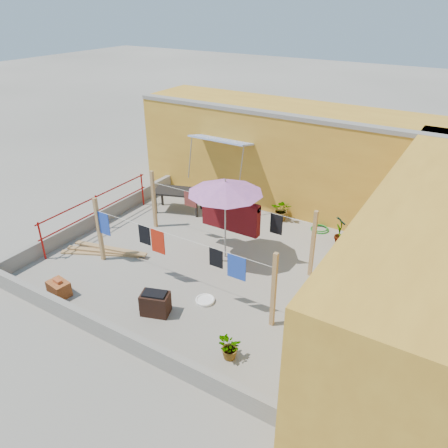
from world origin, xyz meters
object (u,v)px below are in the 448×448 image
at_px(brazier, 155,303).
at_px(plant_back_a, 282,210).
at_px(white_basin, 205,300).
at_px(outdoor_table, 178,192).
at_px(water_jug_a, 362,264).
at_px(patio_umbrella, 225,188).
at_px(brick_stack, 59,288).
at_px(water_jug_b, 357,285).
at_px(green_hose, 320,229).

height_order(brazier, plant_back_a, plant_back_a).
bearing_deg(white_basin, outdoor_table, 133.68).
xyz_separation_m(water_jug_a, plant_back_a, (-2.94, 1.46, 0.20)).
xyz_separation_m(patio_umbrella, outdoor_table, (-2.81, 1.71, -1.41)).
relative_size(brick_stack, water_jug_b, 1.57).
height_order(outdoor_table, brazier, outdoor_table).
bearing_deg(patio_umbrella, water_jug_a, 23.24).
xyz_separation_m(outdoor_table, white_basin, (3.38, -3.54, -0.61)).
relative_size(white_basin, water_jug_b, 1.28).
bearing_deg(patio_umbrella, white_basin, -72.75).
bearing_deg(water_jug_b, white_basin, -141.80).
distance_m(brick_stack, plant_back_a, 6.89).
bearing_deg(patio_umbrella, brazier, -92.96).
relative_size(green_hose, plant_back_a, 0.79).
distance_m(brazier, white_basin, 1.17).
xyz_separation_m(white_basin, green_hose, (1.03, 4.70, -0.00)).
distance_m(patio_umbrella, outdoor_table, 3.58).
bearing_deg(green_hose, outdoor_table, -165.29).
bearing_deg(outdoor_table, green_hose, 14.71).
bearing_deg(white_basin, patio_umbrella, 107.25).
distance_m(brick_stack, water_jug_a, 7.51).
bearing_deg(white_basin, plant_back_a, 92.93).
distance_m(patio_umbrella, white_basin, 2.79).
xyz_separation_m(patio_umbrella, white_basin, (0.57, -1.83, -2.02)).
bearing_deg(brazier, patio_umbrella, 87.04).
xyz_separation_m(brick_stack, white_basin, (3.06, 1.58, -0.15)).
bearing_deg(brazier, brick_stack, -163.90).
relative_size(brick_stack, plant_back_a, 0.80).
bearing_deg(water_jug_b, patio_umbrella, -173.08).
bearing_deg(water_jug_a, brazier, -129.44).
distance_m(water_jug_a, water_jug_b, 1.00).
height_order(white_basin, green_hose, green_hose).
xyz_separation_m(water_jug_b, plant_back_a, (-3.10, 2.45, 0.19)).
xyz_separation_m(outdoor_table, green_hose, (4.41, 1.16, -0.62)).
bearing_deg(green_hose, water_jug_a, -41.33).
distance_m(outdoor_table, brick_stack, 5.16).
xyz_separation_m(outdoor_table, water_jug_b, (6.24, -1.29, -0.50)).
bearing_deg(brick_stack, plant_back_a, 65.81).
height_order(brick_stack, brazier, brazier).
xyz_separation_m(green_hose, plant_back_a, (-1.27, 0.00, 0.31)).
distance_m(patio_umbrella, green_hose, 3.86).
xyz_separation_m(brick_stack, green_hose, (4.10, 6.28, -0.15)).
relative_size(brazier, water_jug_b, 2.02).
bearing_deg(water_jug_b, water_jug_a, 99.29).
height_order(water_jug_b, plant_back_a, plant_back_a).
bearing_deg(brick_stack, outdoor_table, 93.53).
height_order(outdoor_table, green_hose, outdoor_table).
height_order(outdoor_table, white_basin, outdoor_table).
bearing_deg(brazier, water_jug_b, 41.48).
bearing_deg(brick_stack, patio_umbrella, 53.88).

